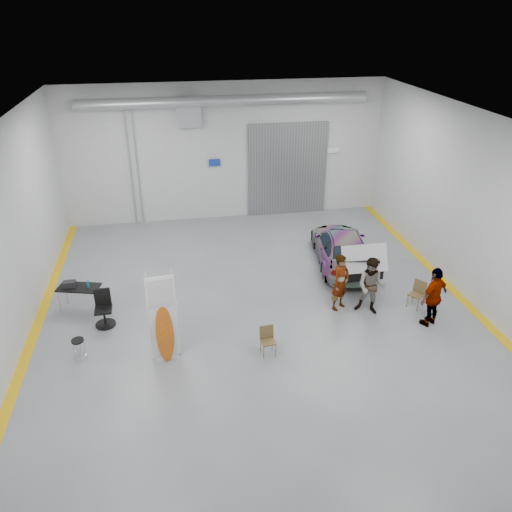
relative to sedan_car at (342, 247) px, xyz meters
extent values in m
plane|color=slate|center=(-3.68, -2.63, -0.67)|extent=(16.00, 16.00, 0.00)
cube|color=#B5B7B9|center=(-10.68, -2.63, 2.33)|extent=(0.02, 16.00, 6.00)
cube|color=#B5B7B9|center=(3.32, -2.63, 2.33)|extent=(0.02, 16.00, 6.00)
cube|color=#B5B7B9|center=(-3.68, 5.37, 2.33)|extent=(14.00, 0.02, 6.00)
cube|color=#B5B7B9|center=(-3.68, -10.63, 2.33)|extent=(14.00, 0.02, 6.00)
cube|color=white|center=(-3.68, -2.63, 5.33)|extent=(14.00, 16.00, 0.02)
cube|color=gray|center=(-0.88, 5.29, 1.43)|extent=(3.60, 0.12, 4.20)
cube|color=#9DA0A5|center=(-5.18, 5.29, 4.13)|extent=(1.00, 0.50, 1.20)
cylinder|color=#9DA0A5|center=(-3.68, 4.77, 4.63)|extent=(11.90, 0.44, 0.44)
cube|color=#13339E|center=(-4.18, 5.29, 1.93)|extent=(0.50, 0.04, 0.30)
cube|color=white|center=(1.12, 5.29, 2.23)|extent=(0.70, 0.04, 0.25)
cylinder|color=#9DA0A5|center=(-7.48, 5.29, 1.83)|extent=(0.08, 0.08, 5.00)
cylinder|color=#9DA0A5|center=(-7.78, 5.29, 1.83)|extent=(0.08, 0.08, 5.00)
cube|color=gold|center=(-10.53, -2.63, -0.67)|extent=(0.30, 16.00, 0.01)
cube|color=gold|center=(3.17, -2.63, -0.67)|extent=(0.30, 16.00, 0.01)
imported|color=silver|center=(0.00, 0.00, 0.00)|extent=(2.54, 4.86, 1.34)
imported|color=#8B6B4C|center=(-1.07, -2.95, 0.28)|extent=(0.83, 0.77, 1.91)
imported|color=teal|center=(-0.21, -3.35, 0.28)|extent=(1.17, 1.08, 1.91)
imported|color=brown|center=(1.39, -4.31, 0.31)|extent=(1.23, 0.92, 1.96)
cube|color=white|center=(-6.64, -4.58, 0.26)|extent=(0.79, 0.11, 1.68)
ellipsoid|color=orange|center=(-6.64, -4.66, 0.21)|extent=(0.49, 0.26, 1.77)
cube|color=white|center=(-6.64, -4.60, 1.52)|extent=(0.76, 0.10, 0.89)
cylinder|color=white|center=(-6.97, -4.58, 0.73)|extent=(0.02, 0.02, 2.80)
cylinder|color=white|center=(-6.31, -4.58, 0.73)|extent=(0.02, 0.02, 2.80)
cube|color=brown|center=(-3.80, -4.89, -0.24)|extent=(0.43, 0.41, 0.04)
cube|color=brown|center=(-3.80, -4.71, -0.02)|extent=(0.41, 0.11, 0.38)
cube|color=brown|center=(1.39, -3.33, -0.21)|extent=(0.58, 0.59, 0.04)
cube|color=brown|center=(1.39, -3.14, 0.02)|extent=(0.32, 0.40, 0.41)
cylinder|color=black|center=(-8.97, -4.26, 0.01)|extent=(0.34, 0.34, 0.05)
torus|color=silver|center=(-8.97, -4.26, -0.45)|extent=(0.36, 0.36, 0.02)
cylinder|color=#9DA0A5|center=(-9.88, -1.82, -0.28)|extent=(0.03, 0.03, 0.78)
cylinder|color=#9DA0A5|center=(-8.68, -1.82, -0.28)|extent=(0.03, 0.03, 0.78)
cylinder|color=#9DA0A5|center=(-9.88, -1.28, -0.28)|extent=(0.03, 0.03, 0.78)
cylinder|color=#9DA0A5|center=(-8.68, -1.28, -0.28)|extent=(0.03, 0.03, 0.78)
cube|color=black|center=(-9.28, -1.55, 0.13)|extent=(1.43, 0.97, 0.04)
cylinder|color=#1A5E9C|center=(-8.96, -1.66, 0.27)|extent=(0.09, 0.09, 0.24)
cube|color=black|center=(-9.55, -1.50, 0.25)|extent=(0.38, 0.24, 0.20)
cylinder|color=black|center=(-8.45, -2.65, -0.63)|extent=(0.62, 0.62, 0.04)
cylinder|color=black|center=(-8.45, -2.65, -0.36)|extent=(0.07, 0.07, 0.53)
cube|color=black|center=(-8.45, -2.65, -0.10)|extent=(0.52, 0.52, 0.08)
cube|color=black|center=(-8.45, -2.41, 0.23)|extent=(0.49, 0.08, 0.55)
cube|color=silver|center=(0.00, -2.07, 0.69)|extent=(1.57, 0.95, 0.04)
camera|label=1|loc=(-6.11, -15.95, 8.24)|focal=35.00mm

